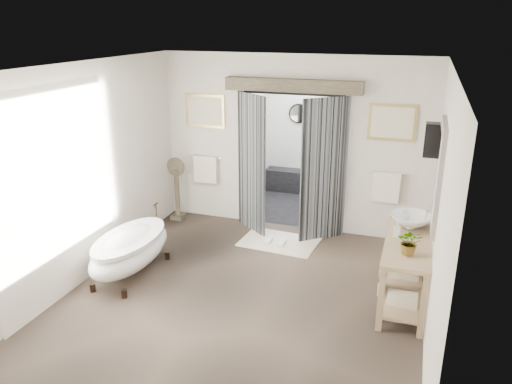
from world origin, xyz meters
The scene contains 13 objects.
ground_plane centered at (0.00, 0.00, 0.00)m, with size 5.00×5.00×0.00m, color brown.
room_shell centered at (-0.04, -0.11, 1.86)m, with size 4.52×5.02×2.91m.
shower_room centered at (0.00, 3.99, 0.91)m, with size 2.22×2.01×2.51m.
back_wall_dressing centered at (0.00, 2.32, 1.56)m, with size 3.82×0.67×2.52m.
clawfoot_tub centered at (-1.67, 0.10, 0.39)m, with size 0.73×1.63×0.80m.
vanity centered at (1.95, 0.58, 0.51)m, with size 0.57×1.60×0.85m.
pedestal_mirror centered at (-2.01, 2.18, 0.49)m, with size 0.34×0.22×1.14m.
rug centered at (-0.01, 1.78, 0.01)m, with size 1.20×0.80×0.01m, color beige.
slippers centered at (-0.05, 1.69, 0.04)m, with size 0.33×0.25×0.05m.
basin centered at (1.98, 0.99, 0.94)m, with size 0.53×0.53×0.18m, color white.
plant centered at (1.99, 0.18, 1.01)m, with size 0.28×0.24×0.31m, color gray.
soap_bottle_a centered at (1.82, 0.67, 0.94)m, with size 0.08×0.08×0.18m, color gray.
soap_bottle_b centered at (1.89, 1.15, 0.94)m, with size 0.15×0.15×0.19m, color gray.
Camera 1 is at (1.98, -5.27, 3.41)m, focal length 35.00 mm.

